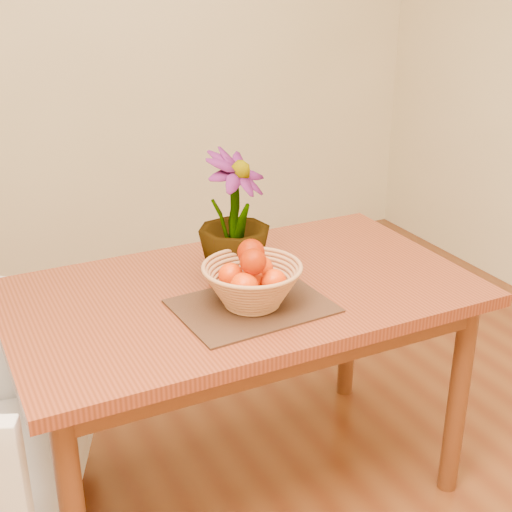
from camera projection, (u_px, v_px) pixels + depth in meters
name	position (u px, v px, depth m)	size (l,w,h in m)	color
wall_back	(72.00, 25.00, 3.52)	(4.00, 0.02, 2.70)	beige
table	(242.00, 313.00, 2.19)	(1.40, 0.80, 0.75)	maroon
placemat	(252.00, 306.00, 2.04)	(0.42, 0.32, 0.01)	#3E2416
wicker_basket	(252.00, 287.00, 2.01)	(0.29, 0.29, 0.12)	#BF7E4F
orange_pile	(252.00, 268.00, 1.99)	(0.17, 0.17, 0.14)	red
potted_plant	(234.00, 216.00, 2.15)	(0.22, 0.22, 0.40)	#1D4313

